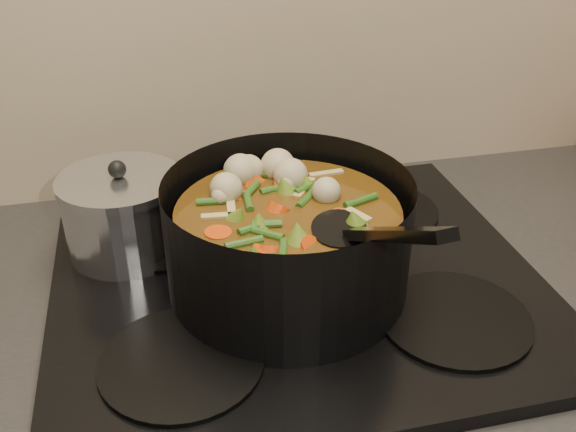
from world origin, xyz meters
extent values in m
cube|color=black|center=(0.00, 1.93, 0.89)|extent=(2.64, 0.64, 0.05)
cube|color=black|center=(0.00, 1.93, 0.92)|extent=(0.62, 0.54, 0.02)
cylinder|color=black|center=(-0.16, 1.80, 0.93)|extent=(0.18, 0.18, 0.01)
cylinder|color=black|center=(0.16, 1.80, 0.93)|extent=(0.18, 0.18, 0.01)
cylinder|color=black|center=(-0.16, 2.06, 0.93)|extent=(0.18, 0.18, 0.01)
cylinder|color=black|center=(0.16, 2.06, 0.93)|extent=(0.18, 0.18, 0.01)
cylinder|color=black|center=(-0.02, 1.91, 1.00)|extent=(0.32, 0.32, 0.15)
cylinder|color=black|center=(-0.02, 1.91, 0.93)|extent=(0.29, 0.29, 0.01)
cylinder|color=#593C0F|center=(-0.02, 1.91, 0.99)|extent=(0.27, 0.27, 0.10)
cylinder|color=#EC490B|center=(0.02, 1.91, 1.04)|extent=(0.03, 0.03, 0.03)
cylinder|color=#EC490B|center=(0.02, 1.97, 1.04)|extent=(0.04, 0.04, 0.03)
cylinder|color=#EC490B|center=(-0.07, 2.00, 1.04)|extent=(0.04, 0.04, 0.03)
cylinder|color=#EC490B|center=(-0.07, 1.91, 1.04)|extent=(0.03, 0.04, 0.03)
cylinder|color=#EC490B|center=(-0.05, 1.83, 1.04)|extent=(0.04, 0.04, 0.03)
cylinder|color=#EC490B|center=(0.01, 1.88, 1.04)|extent=(0.04, 0.04, 0.03)
cylinder|color=#EC490B|center=(0.05, 1.92, 1.04)|extent=(0.04, 0.04, 0.03)
cylinder|color=#EC490B|center=(0.02, 2.00, 1.04)|extent=(0.04, 0.03, 0.03)
cylinder|color=#EC490B|center=(-0.05, 1.95, 1.04)|extent=(0.04, 0.04, 0.03)
sphere|color=tan|center=(0.05, 1.91, 1.05)|extent=(0.04, 0.04, 0.04)
sphere|color=tan|center=(-0.01, 1.97, 1.05)|extent=(0.04, 0.04, 0.04)
sphere|color=tan|center=(-0.08, 1.93, 1.05)|extent=(0.04, 0.04, 0.04)
sphere|color=tan|center=(-0.04, 1.85, 1.05)|extent=(0.04, 0.04, 0.04)
sphere|color=tan|center=(0.03, 1.87, 1.05)|extent=(0.04, 0.04, 0.04)
sphere|color=tan|center=(0.03, 1.95, 1.05)|extent=(0.04, 0.04, 0.04)
cone|color=olive|center=(-0.08, 1.86, 1.05)|extent=(0.04, 0.04, 0.04)
cone|color=olive|center=(0.01, 1.83, 1.05)|extent=(0.04, 0.04, 0.04)
cone|color=olive|center=(0.07, 1.91, 1.05)|extent=(0.04, 0.04, 0.04)
cone|color=olive|center=(0.00, 1.99, 1.05)|extent=(0.04, 0.04, 0.04)
cone|color=olive|center=(-0.09, 1.95, 1.05)|extent=(0.04, 0.04, 0.04)
cone|color=olive|center=(-0.08, 1.85, 1.05)|extent=(0.04, 0.04, 0.04)
cone|color=olive|center=(0.02, 1.83, 1.05)|extent=(0.04, 0.04, 0.04)
cylinder|color=#335F1C|center=(0.02, 1.94, 1.05)|extent=(0.01, 0.04, 0.01)
cylinder|color=#335F1C|center=(-0.02, 2.01, 1.05)|extent=(0.04, 0.03, 0.01)
cylinder|color=#335F1C|center=(-0.08, 1.97, 1.05)|extent=(0.04, 0.02, 0.01)
cylinder|color=#335F1C|center=(-0.08, 1.91, 1.05)|extent=(0.03, 0.04, 0.01)
cylinder|color=#335F1C|center=(-0.05, 1.88, 1.05)|extent=(0.03, 0.04, 0.01)
cylinder|color=#335F1C|center=(-0.01, 1.81, 1.05)|extent=(0.04, 0.02, 0.01)
cylinder|color=#335F1C|center=(0.04, 1.85, 1.05)|extent=(0.04, 0.03, 0.01)
cylinder|color=#335F1C|center=(0.05, 1.91, 1.05)|extent=(0.01, 0.04, 0.01)
cylinder|color=#335F1C|center=(0.01, 1.94, 1.05)|extent=(0.04, 0.03, 0.01)
cylinder|color=#335F1C|center=(-0.02, 2.01, 1.05)|extent=(0.04, 0.02, 0.01)
cylinder|color=#335F1C|center=(-0.08, 1.97, 1.05)|extent=(0.03, 0.04, 0.01)
cylinder|color=#335F1C|center=(-0.08, 1.91, 1.05)|extent=(0.03, 0.04, 0.01)
cylinder|color=#335F1C|center=(-0.05, 1.88, 1.05)|extent=(0.04, 0.02, 0.01)
cylinder|color=#335F1C|center=(-0.01, 1.81, 1.05)|extent=(0.04, 0.03, 0.01)
cylinder|color=#335F1C|center=(0.05, 1.85, 1.05)|extent=(0.01, 0.04, 0.01)
cube|color=tan|center=(-0.09, 1.93, 1.04)|extent=(0.04, 0.01, 0.00)
cube|color=tan|center=(-0.05, 1.84, 1.04)|extent=(0.02, 0.04, 0.00)
cube|color=tan|center=(0.04, 1.87, 1.04)|extent=(0.04, 0.03, 0.00)
cube|color=tan|center=(0.03, 1.96, 1.04)|extent=(0.04, 0.04, 0.00)
cube|color=tan|center=(-0.06, 1.97, 1.04)|extent=(0.03, 0.04, 0.00)
cube|color=tan|center=(-0.08, 1.87, 1.04)|extent=(0.04, 0.02, 0.00)
ellipsoid|color=black|center=(0.03, 1.85, 1.04)|extent=(0.08, 0.10, 0.01)
cube|color=black|center=(0.05, 1.75, 1.09)|extent=(0.04, 0.18, 0.11)
cylinder|color=silver|center=(-0.21, 2.04, 0.98)|extent=(0.16, 0.16, 0.10)
cylinder|color=silver|center=(-0.21, 2.04, 1.03)|extent=(0.16, 0.16, 0.01)
sphere|color=black|center=(-0.21, 2.04, 1.05)|extent=(0.02, 0.02, 0.02)
camera|label=1|loc=(-0.17, 1.27, 1.42)|focal=40.00mm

